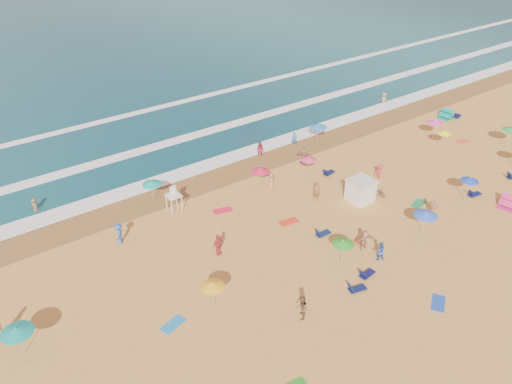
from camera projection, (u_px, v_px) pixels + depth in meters
ground at (323, 228)px, 42.05m from camera, size 220.00×220.00×0.00m
ocean at (38, 28)px, 99.84m from camera, size 220.00×140.00×0.18m
wet_sand at (239, 169)px, 50.65m from camera, size 220.00×220.00×0.00m
surf_foam at (196, 138)px, 56.67m from camera, size 200.00×18.70×0.05m
cabana at (360, 191)px, 45.18m from camera, size 2.00×2.00×2.00m
cabana_roof at (362, 181)px, 44.62m from camera, size 2.20×2.20×0.12m
bicycle at (377, 191)px, 46.22m from camera, size 1.09×1.76×0.87m
lifeguard_stand at (174, 200)px, 43.75m from camera, size 1.20×1.20×2.10m
beach_umbrellas at (340, 199)px, 41.95m from camera, size 53.29×28.49×0.63m
loungers at (392, 219)px, 42.83m from camera, size 53.45×20.24×0.34m
towels at (343, 249)px, 39.62m from camera, size 52.30×19.89×0.03m
popup_tents at (473, 150)px, 53.00m from camera, size 14.68×17.60×1.20m
beachgoers at (279, 202)px, 43.99m from camera, size 54.89×24.59×2.13m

